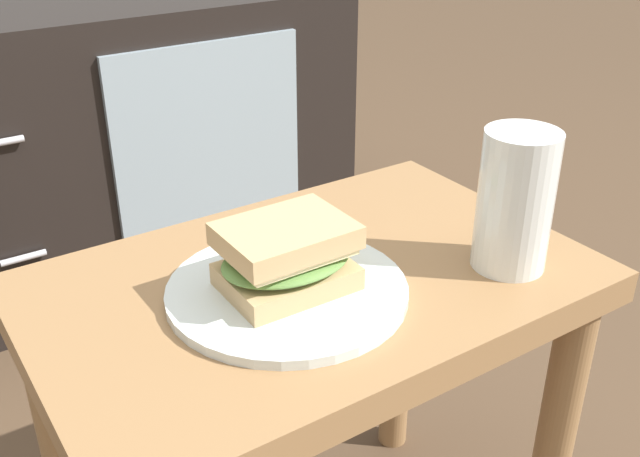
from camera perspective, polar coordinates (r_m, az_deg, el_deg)
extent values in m
cube|color=olive|center=(0.75, -0.63, -4.74)|extent=(0.56, 0.36, 0.04)
cylinder|color=olive|center=(0.95, 17.58, -15.86)|extent=(0.04, 0.04, 0.43)
cylinder|color=olive|center=(1.10, 6.08, -7.73)|extent=(0.04, 0.04, 0.43)
cube|color=black|center=(1.65, -15.63, 6.80)|extent=(0.96, 0.44, 0.58)
cube|color=#8C9EA8|center=(1.49, -8.42, 5.76)|extent=(0.40, 0.01, 0.44)
cylinder|color=silver|center=(1.43, -21.93, -2.12)|extent=(0.08, 0.01, 0.01)
cylinder|color=silver|center=(0.71, -2.55, -4.82)|extent=(0.23, 0.23, 0.01)
cube|color=tan|center=(0.70, -2.58, -3.71)|extent=(0.12, 0.09, 0.02)
ellipsoid|color=#608C42|center=(0.69, -2.61, -2.37)|extent=(0.13, 0.10, 0.02)
cube|color=beige|center=(0.69, -2.63, -1.58)|extent=(0.11, 0.08, 0.01)
cube|color=tan|center=(0.68, -2.66, -0.55)|extent=(0.12, 0.09, 0.02)
cylinder|color=silver|center=(0.76, 14.84, 2.06)|extent=(0.08, 0.08, 0.15)
cylinder|color=#B26014|center=(0.76, 14.74, 1.26)|extent=(0.07, 0.07, 0.11)
cylinder|color=white|center=(0.74, 15.31, 5.66)|extent=(0.07, 0.07, 0.01)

